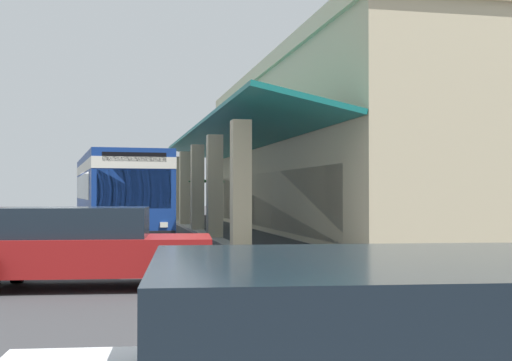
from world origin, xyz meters
name	(u,v)px	position (x,y,z in m)	size (l,w,h in m)	color
ground	(279,235)	(0.00, 8.00, 0.00)	(120.00, 120.00, 0.00)	#38383A
curb_strip	(197,231)	(-2.83, 4.97, 0.06)	(31.28, 0.50, 0.12)	#9E998E
plaza_building	(401,149)	(-2.83, 14.59, 3.79)	(26.36, 16.84, 7.58)	#C6B793
transit_bus	(117,189)	(0.54, 1.52, 1.85)	(11.39, 3.53, 3.34)	navy
parked_sedan_red	(87,247)	(14.21, 0.90, 0.75)	(2.74, 4.56, 1.47)	maroon
potted_palm	(209,215)	(-6.18, 5.98, 0.61)	(1.73, 1.84, 2.43)	gray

